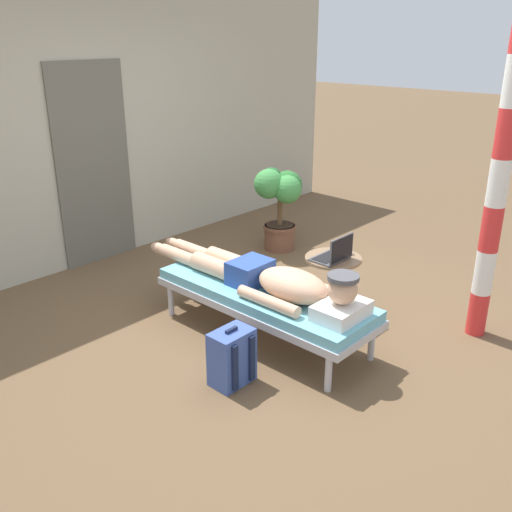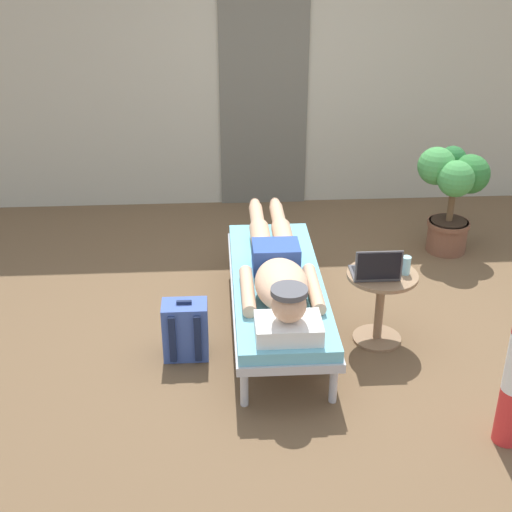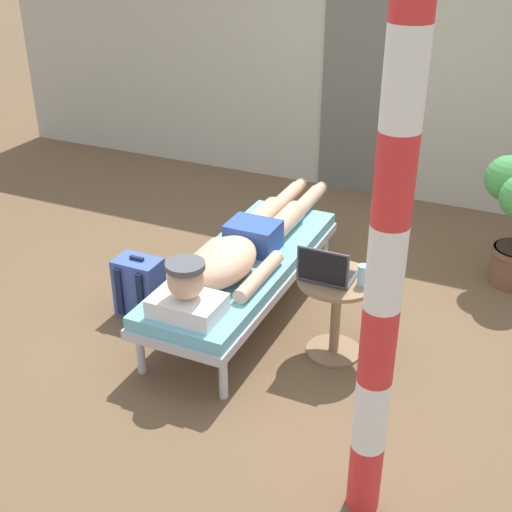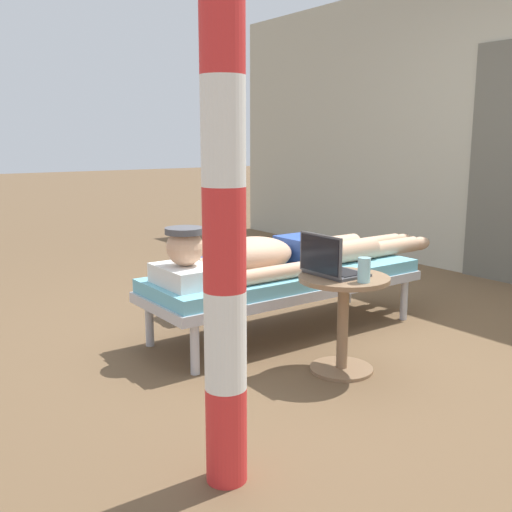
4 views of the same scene
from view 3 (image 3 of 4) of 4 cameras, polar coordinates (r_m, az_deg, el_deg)
The scene contains 10 objects.
ground_plane at distance 4.69m, azimuth 2.22°, elevation -4.49°, with size 40.00×40.00×0.00m, color brown.
house_wall_back at distance 6.38m, azimuth 9.17°, elevation 17.09°, with size 7.60×0.20×2.70m, color #B2AD99.
house_door_panel at distance 6.33m, azimuth 9.28°, elevation 13.93°, with size 0.84×0.03×2.04m, color #625F54.
lounge_chair at distance 4.48m, azimuth -1.03°, elevation -1.05°, with size 0.64×1.86×0.42m.
person_reclining at distance 4.35m, azimuth -1.37°, elevation 0.62°, with size 0.53×2.17×0.33m.
side_table at distance 4.12m, azimuth 6.70°, elevation -3.89°, with size 0.48×0.48×0.52m.
laptop at distance 3.98m, azimuth 5.82°, elevation -1.29°, with size 0.31×0.24×0.23m.
drink_glass at distance 3.96m, azimuth 8.89°, elevation -1.59°, with size 0.06×0.06×0.13m, color #99D8E5.
backpack at distance 4.63m, azimuth -9.63°, elevation -2.53°, with size 0.30×0.26×0.42m.
porch_post at distance 2.66m, azimuth 10.72°, elevation -0.94°, with size 0.15×0.15×2.51m.
Camera 3 is at (1.49, -3.67, 2.52)m, focal length 48.17 mm.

